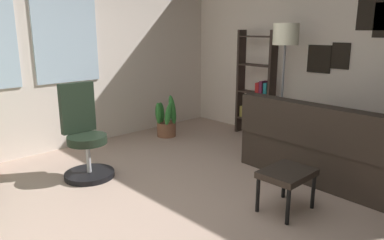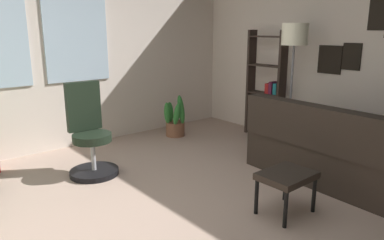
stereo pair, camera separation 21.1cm
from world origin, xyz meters
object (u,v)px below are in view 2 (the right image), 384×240
Objects in this scene: office_chair at (90,139)px; potted_plant at (175,122)px; footstool at (287,178)px; floor_lamp at (294,45)px; bookshelf at (266,90)px; couch at (361,156)px.

office_chair reaches higher than potted_plant.
potted_plant is (1.67, 0.58, -0.18)m from office_chair.
footstool is 0.29× the size of floor_lamp.
office_chair is (-0.94, 2.04, 0.07)m from footstool.
potted_plant is at bearing 19.03° from office_chair.
floor_lamp reaches higher than office_chair.
bookshelf is at bearing -6.31° from office_chair.
office_chair reaches higher than footstool.
floor_lamp reaches higher than footstool.
potted_plant is (-0.78, 1.56, -1.22)m from floor_lamp.
office_chair is 2.85m from floor_lamp.
footstool is at bearing -65.19° from office_chair.
potted_plant is at bearing 141.36° from bookshelf.
footstool is 0.73× the size of potted_plant.
couch is 2.77m from potted_plant.
floor_lamp is (1.51, 1.06, 1.12)m from footstool.
couch is 3.05m from office_chair.
bookshelf is at bearing -38.64° from potted_plant.
floor_lamp is at bearing -63.37° from potted_plant.
couch is at bearing -44.67° from office_chair.
office_chair is at bearing 135.33° from couch.
bookshelf reaches higher than office_chair.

